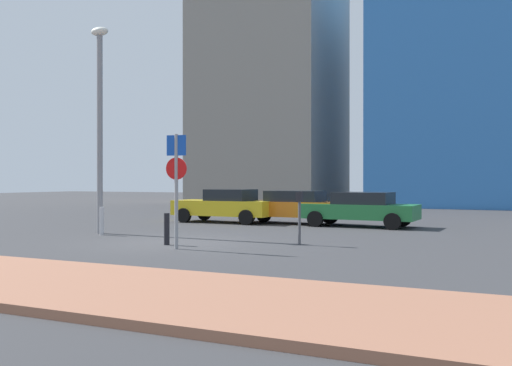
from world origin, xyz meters
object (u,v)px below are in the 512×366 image
parked_car_yellow (226,205)px  parked_car_green (360,208)px  parking_meter (299,211)px  street_lamp (100,113)px  parking_sign_post (176,177)px  traffic_bollard_mid (102,221)px  parked_car_orange (290,206)px  traffic_bollard_near (167,229)px

parked_car_yellow → parked_car_green: bearing=2.8°
parking_meter → parked_car_yellow: bearing=131.5°
street_lamp → parking_sign_post: bearing=-28.5°
parked_car_yellow → street_lamp: bearing=-105.0°
street_lamp → parking_meter: bearing=-2.4°
parked_car_yellow → traffic_bollard_mid: 6.80m
street_lamp → parked_car_orange: bearing=57.0°
parking_sign_post → traffic_bollard_mid: size_ratio=3.27×
parking_meter → street_lamp: 8.21m
parked_car_green → traffic_bollard_mid: 10.04m
parked_car_yellow → traffic_bollard_mid: (-1.27, -6.67, -0.28)m
street_lamp → traffic_bollard_mid: (0.41, -0.39, -3.76)m
parked_car_yellow → parked_car_orange: size_ratio=0.99×
traffic_bollard_near → traffic_bollard_mid: traffic_bollard_mid is taller
parking_sign_post → street_lamp: size_ratio=0.43×
parked_car_orange → parking_sign_post: parking_sign_post is taller
parked_car_green → street_lamp: 10.67m
parking_meter → traffic_bollard_near: parking_meter is taller
parked_car_yellow → street_lamp: size_ratio=0.63×
parked_car_green → traffic_bollard_near: size_ratio=5.05×
parking_sign_post → traffic_bollard_mid: bearing=153.1°
parked_car_orange → parked_car_green: parked_car_orange is taller
parked_car_green → traffic_bollard_near: (-3.57, -8.50, -0.28)m
street_lamp → traffic_bollard_near: street_lamp is taller
parked_car_yellow → parked_car_green: 5.96m
traffic_bollard_near → traffic_bollard_mid: size_ratio=0.97×
parked_car_green → parking_sign_post: (-2.80, -9.20, 1.22)m
parking_sign_post → street_lamp: bearing=151.5°
traffic_bollard_mid → parked_car_green: bearing=43.9°
street_lamp → traffic_bollard_near: (4.06, -1.93, -3.78)m
parked_car_green → parked_car_yellow: bearing=-177.2°
parked_car_yellow → traffic_bollard_mid: parked_car_yellow is taller
parked_car_green → parking_meter: 6.89m
parking_meter → traffic_bollard_near: bearing=-155.0°
parked_car_yellow → traffic_bollard_near: (2.38, -8.21, -0.30)m
parked_car_orange → parking_meter: parking_meter is taller
parked_car_yellow → parked_car_orange: parked_car_yellow is taller
parked_car_yellow → parking_sign_post: size_ratio=1.46×
parking_sign_post → street_lamp: 5.96m
parked_car_orange → traffic_bollard_mid: bearing=-119.2°
parking_meter → traffic_bollard_mid: bearing=-179.4°
traffic_bollard_near → parking_meter: bearing=25.0°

